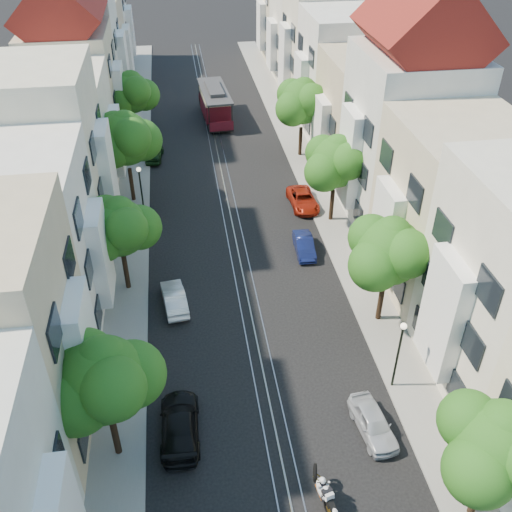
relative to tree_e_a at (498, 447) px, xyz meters
name	(u,v)px	position (x,y,z in m)	size (l,w,h in m)	color
ground	(223,176)	(-7.26, 31.02, -4.40)	(200.00, 200.00, 0.00)	black
sidewalk_east	(308,170)	(-0.01, 31.02, -4.34)	(2.50, 80.00, 0.12)	gray
sidewalk_west	(134,182)	(-14.51, 31.02, -4.34)	(2.50, 80.00, 0.12)	gray
rail_left	(216,177)	(-7.81, 31.02, -4.39)	(0.06, 80.00, 0.02)	gray
rail_slot	(223,176)	(-7.26, 31.02, -4.39)	(0.06, 80.00, 0.02)	gray
rail_right	(229,176)	(-6.71, 31.02, -4.39)	(0.06, 80.00, 0.02)	gray
lane_line	(223,176)	(-7.26, 31.02, -4.40)	(0.08, 80.00, 0.01)	tan
townhouses_east	(367,109)	(4.61, 30.94, 0.79)	(7.75, 72.00, 12.00)	beige
townhouses_west	(64,128)	(-19.13, 30.94, 0.68)	(7.75, 72.00, 11.76)	silver
tree_e_a	(498,447)	(0.00, 0.00, 0.00)	(4.72, 3.87, 6.27)	black
tree_e_b	(390,253)	(0.00, 12.00, 0.34)	(4.93, 4.08, 6.68)	black
tree_e_c	(336,163)	(0.00, 23.00, 0.20)	(4.84, 3.99, 6.52)	black
tree_e_d	(303,103)	(0.00, 34.00, 0.47)	(5.01, 4.16, 6.85)	black
tree_w_a	(104,381)	(-14.40, 5.00, 0.34)	(4.93, 4.08, 6.68)	black
tree_w_b	(120,229)	(-14.40, 17.00, 0.00)	(4.72, 3.87, 6.27)	black
tree_w_c	(126,140)	(-14.40, 28.00, 0.67)	(5.13, 4.28, 7.09)	black
tree_w_d	(132,94)	(-14.40, 39.00, 0.20)	(4.84, 3.99, 6.52)	black
lamp_east	(400,346)	(-0.96, 7.02, -1.55)	(0.32, 0.32, 4.16)	black
lamp_west	(141,186)	(-13.56, 25.02, -1.55)	(0.32, 0.32, 4.16)	black
sportbike_rider	(324,491)	(-5.94, 1.34, -3.55)	(0.75, 2.08, 1.50)	black
cable_car	(215,102)	(-6.76, 43.43, -2.58)	(3.00, 8.12, 3.07)	black
parked_car_e_near	(373,423)	(-2.79, 4.54, -3.81)	(1.38, 3.44, 1.17)	#B5B9C2
parked_car_e_mid	(304,245)	(-2.86, 19.30, -3.85)	(1.15, 3.31, 1.09)	#0E1647
parked_car_e_far	(303,200)	(-1.66, 25.31, -3.83)	(1.88, 4.08, 1.13)	#9A1F0E
parked_car_w_near	(180,424)	(-11.66, 5.69, -3.76)	(1.80, 4.42, 1.28)	black
parked_car_w_mid	(174,298)	(-11.66, 14.92, -3.81)	(1.25, 3.59, 1.18)	silver
parked_car_w_far	(154,153)	(-12.86, 35.11, -3.81)	(1.38, 3.42, 1.17)	#153515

